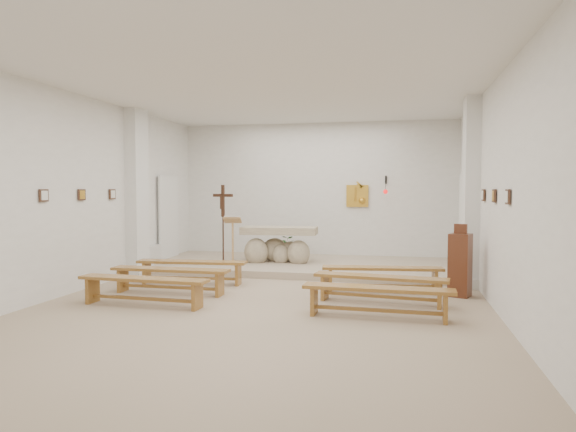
% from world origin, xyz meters
% --- Properties ---
extents(ground, '(7.00, 10.00, 0.00)m').
position_xyz_m(ground, '(0.00, 0.00, 0.00)').
color(ground, tan).
rests_on(ground, ground).
extents(wall_left, '(0.02, 10.00, 3.50)m').
position_xyz_m(wall_left, '(-3.49, 0.00, 1.75)').
color(wall_left, white).
rests_on(wall_left, ground).
extents(wall_right, '(0.02, 10.00, 3.50)m').
position_xyz_m(wall_right, '(3.49, 0.00, 1.75)').
color(wall_right, white).
rests_on(wall_right, ground).
extents(wall_back, '(7.00, 0.02, 3.50)m').
position_xyz_m(wall_back, '(0.00, 4.99, 1.75)').
color(wall_back, white).
rests_on(wall_back, ground).
extents(ceiling, '(7.00, 10.00, 0.02)m').
position_xyz_m(ceiling, '(0.00, 0.00, 3.49)').
color(ceiling, silver).
rests_on(ceiling, wall_back).
extents(sanctuary_platform, '(6.98, 3.00, 0.15)m').
position_xyz_m(sanctuary_platform, '(0.00, 3.50, 0.07)').
color(sanctuary_platform, tan).
rests_on(sanctuary_platform, ground).
extents(pilaster_left, '(0.26, 0.55, 3.50)m').
position_xyz_m(pilaster_left, '(-3.37, 2.00, 1.75)').
color(pilaster_left, white).
rests_on(pilaster_left, ground).
extents(pilaster_right, '(0.26, 0.55, 3.50)m').
position_xyz_m(pilaster_right, '(3.37, 2.00, 1.75)').
color(pilaster_right, white).
rests_on(pilaster_right, ground).
extents(gold_wall_relief, '(0.55, 0.04, 0.55)m').
position_xyz_m(gold_wall_relief, '(1.05, 4.96, 1.65)').
color(gold_wall_relief, gold).
rests_on(gold_wall_relief, wall_back).
extents(sanctuary_lamp, '(0.11, 0.36, 0.44)m').
position_xyz_m(sanctuary_lamp, '(1.75, 4.71, 1.81)').
color(sanctuary_lamp, black).
rests_on(sanctuary_lamp, wall_back).
extents(station_frame_left_front, '(0.03, 0.20, 0.20)m').
position_xyz_m(station_frame_left_front, '(-3.47, -0.80, 1.72)').
color(station_frame_left_front, '#452B1E').
rests_on(station_frame_left_front, wall_left).
extents(station_frame_left_mid, '(0.03, 0.20, 0.20)m').
position_xyz_m(station_frame_left_mid, '(-3.47, 0.20, 1.72)').
color(station_frame_left_mid, '#452B1E').
rests_on(station_frame_left_mid, wall_left).
extents(station_frame_left_rear, '(0.03, 0.20, 0.20)m').
position_xyz_m(station_frame_left_rear, '(-3.47, 1.20, 1.72)').
color(station_frame_left_rear, '#452B1E').
rests_on(station_frame_left_rear, wall_left).
extents(station_frame_right_front, '(0.03, 0.20, 0.20)m').
position_xyz_m(station_frame_right_front, '(3.47, -0.80, 1.72)').
color(station_frame_right_front, '#452B1E').
rests_on(station_frame_right_front, wall_right).
extents(station_frame_right_mid, '(0.03, 0.20, 0.20)m').
position_xyz_m(station_frame_right_mid, '(3.47, 0.20, 1.72)').
color(station_frame_right_mid, '#452B1E').
rests_on(station_frame_right_mid, wall_right).
extents(station_frame_right_rear, '(0.03, 0.20, 0.20)m').
position_xyz_m(station_frame_right_rear, '(3.47, 1.20, 1.72)').
color(station_frame_right_rear, '#452B1E').
rests_on(station_frame_right_rear, wall_right).
extents(radiator_left, '(0.10, 0.85, 0.52)m').
position_xyz_m(radiator_left, '(-3.43, 2.70, 0.27)').
color(radiator_left, silver).
rests_on(radiator_left, ground).
extents(radiator_right, '(0.10, 0.85, 0.52)m').
position_xyz_m(radiator_right, '(3.43, 2.70, 0.27)').
color(radiator_right, silver).
rests_on(radiator_right, ground).
extents(altar, '(1.75, 0.82, 0.89)m').
position_xyz_m(altar, '(-0.62, 3.42, 0.49)').
color(altar, '#C5B897').
rests_on(altar, sanctuary_platform).
extents(lectern, '(0.44, 0.39, 1.09)m').
position_xyz_m(lectern, '(-1.56, 2.93, 0.69)').
color(lectern, tan).
rests_on(lectern, sanctuary_platform).
extents(crucifix_stand, '(0.52, 0.23, 1.77)m').
position_xyz_m(crucifix_stand, '(-1.85, 3.12, 1.17)').
color(crucifix_stand, '#361C11').
rests_on(crucifix_stand, sanctuary_platform).
extents(potted_plant, '(0.56, 0.51, 0.54)m').
position_xyz_m(potted_plant, '(-0.65, 4.17, 0.42)').
color(potted_plant, '#255221').
rests_on(potted_plant, sanctuary_platform).
extents(donation_pedestal, '(0.43, 0.43, 1.23)m').
position_xyz_m(donation_pedestal, '(3.10, 1.08, 0.54)').
color(donation_pedestal, '#542718').
rests_on(donation_pedestal, ground).
extents(bench_left_front, '(2.13, 0.49, 0.45)m').
position_xyz_m(bench_left_front, '(-1.80, 1.19, 0.34)').
color(bench_left_front, olive).
rests_on(bench_left_front, ground).
extents(bench_right_front, '(2.14, 0.59, 0.45)m').
position_xyz_m(bench_right_front, '(1.80, 1.19, 0.34)').
color(bench_right_front, olive).
rests_on(bench_right_front, ground).
extents(bench_left_second, '(2.12, 0.36, 0.45)m').
position_xyz_m(bench_left_second, '(-1.80, 0.23, 0.34)').
color(bench_left_second, olive).
rests_on(bench_left_second, ground).
extents(bench_right_second, '(2.14, 0.61, 0.45)m').
position_xyz_m(bench_right_second, '(1.80, 0.23, 0.34)').
color(bench_right_second, olive).
rests_on(bench_right_second, ground).
extents(bench_left_third, '(2.13, 0.43, 0.45)m').
position_xyz_m(bench_left_third, '(-1.80, -0.72, 0.34)').
color(bench_left_third, olive).
rests_on(bench_left_third, ground).
extents(bench_right_third, '(2.13, 0.42, 0.45)m').
position_xyz_m(bench_right_third, '(1.80, -0.72, 0.34)').
color(bench_right_third, olive).
rests_on(bench_right_third, ground).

